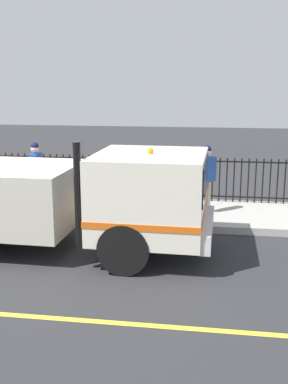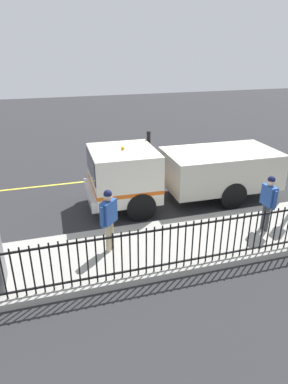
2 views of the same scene
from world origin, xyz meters
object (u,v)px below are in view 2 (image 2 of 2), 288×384
at_px(worker_standing, 109,214).
at_px(traffic_cone, 193,171).
at_px(work_truck, 173,170).
at_px(pedestrian_distant, 269,198).

xyz_separation_m(worker_standing, traffic_cone, (-4.71, 4.54, -0.96)).
height_order(work_truck, worker_standing, work_truck).
bearing_deg(traffic_cone, work_truck, -40.35).
xyz_separation_m(pedestrian_distant, traffic_cone, (-4.96, -0.06, -0.93)).
relative_size(work_truck, pedestrian_distant, 4.05).
height_order(worker_standing, traffic_cone, worker_standing).
xyz_separation_m(work_truck, worker_standing, (2.70, -2.83, 0.04)).
bearing_deg(worker_standing, traffic_cone, 0.95).
distance_m(pedestrian_distant, traffic_cone, 5.05).
bearing_deg(worker_standing, work_truck, -1.48).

